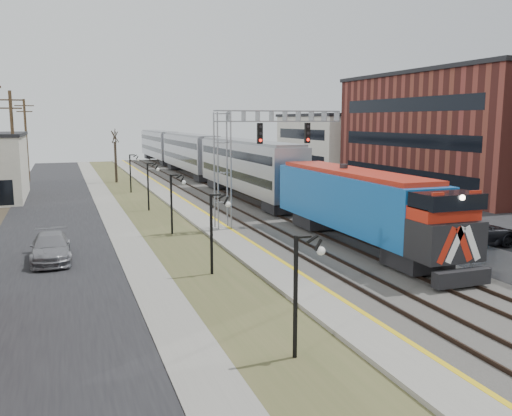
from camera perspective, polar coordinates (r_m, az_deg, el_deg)
name	(u,v)px	position (r m, az deg, el deg)	size (l,w,h in m)	color
street_west	(52,223)	(42.47, -20.64, -1.49)	(7.00, 120.00, 0.04)	black
sidewalk	(115,219)	(42.62, -14.59, -1.13)	(2.00, 120.00, 0.08)	gray
grass_median	(155,217)	(42.98, -10.60, -0.91)	(4.00, 120.00, 0.06)	#464D29
platform	(192,213)	(43.53, -6.71, -0.57)	(2.00, 120.00, 0.24)	gray
ballast_bed	(251,210)	(44.90, -0.48, -0.23)	(8.00, 120.00, 0.20)	#595651
parking_lot	(377,204)	(50.12, 12.57, 0.45)	(16.00, 120.00, 0.04)	black
platform_edge	(203,211)	(43.71, -5.59, -0.34)	(0.24, 120.00, 0.01)	gold
track_near	(228,209)	(44.26, -2.93, -0.15)	(1.58, 120.00, 0.15)	#2D2119
track_far	(268,207)	(45.38, 1.30, 0.09)	(1.58, 120.00, 0.15)	#2D2119
train	(205,159)	(65.00, -5.39, 5.17)	(3.00, 85.85, 5.33)	#1459A9
signal_gantry	(247,149)	(36.81, -0.98, 6.28)	(9.00, 1.07, 8.15)	gray
lampposts	(210,234)	(26.52, -4.88, -2.73)	(0.14, 62.14, 4.00)	black
fence	(298,199)	(46.33, 4.42, 0.91)	(0.04, 120.00, 1.60)	gray
bare_trees	(35,182)	(46.01, -22.22, 2.58)	(12.30, 42.30, 5.95)	#382D23
car_lot_c	(470,233)	(34.91, 21.60, -2.42)	(2.73, 5.91, 1.64)	black
car_lot_d	(382,214)	(40.57, 13.14, -0.63)	(1.96, 4.83, 1.40)	#16204E
car_lot_e	(343,197)	(49.25, 9.19, 1.20)	(1.64, 4.09, 1.39)	slate
car_street_b	(51,248)	(31.02, -20.77, -3.97)	(2.02, 4.98, 1.44)	gray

